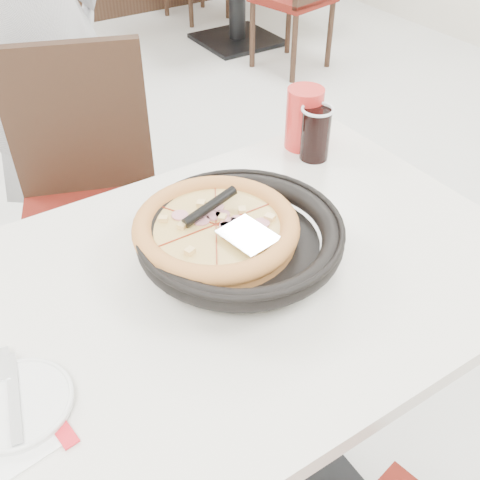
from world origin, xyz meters
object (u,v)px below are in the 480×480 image
main_table (232,388)px  pizza_pan (240,243)px  cola_glass (315,135)px  red_cup (304,118)px  diner_person (27,16)px  side_plate (18,404)px  pizza (216,233)px  chair_far (92,221)px

main_table → pizza_pan: pizza_pan is taller
cola_glass → main_table: bearing=-147.9°
red_cup → diner_person: 0.99m
side_plate → red_cup: red_cup is taller
side_plate → red_cup: 0.96m
pizza → diner_person: size_ratio=0.17×
side_plate → diner_person: (0.43, 1.30, 0.17)m
diner_person → red_cup: bearing=98.4°
main_table → pizza: size_ratio=3.77×
pizza_pan → side_plate: 0.49m
chair_far → red_cup: chair_far is taller
main_table → cola_glass: bearing=32.1°
pizza_pan → side_plate: size_ratio=1.89×
side_plate → diner_person: size_ratio=0.09×
pizza → red_cup: size_ratio=1.99×
side_plate → cola_glass: size_ratio=1.29×
chair_far → pizza: size_ratio=2.99×
pizza_pan → cola_glass: size_ratio=2.43×
chair_far → pizza_pan: (0.11, -0.65, 0.32)m
pizza_pan → cola_glass: 0.44m
main_table → diner_person: size_ratio=0.65×
chair_far → cola_glass: chair_far is taller
chair_far → cola_glass: bearing=159.6°
main_table → chair_far: chair_far is taller
pizza → chair_far: bearing=97.3°
chair_far → pizza: chair_far is taller
main_table → chair_far: size_ratio=1.26×
diner_person → pizza_pan: bearing=74.7°
pizza → side_plate: bearing=-162.1°
red_cup → side_plate: bearing=-154.8°
diner_person → chair_far: bearing=65.2°
main_table → side_plate: size_ratio=7.16×
diner_person → pizza: bearing=73.0°
pizza_pan → cola_glass: (0.37, 0.23, 0.02)m
cola_glass → pizza: bearing=-154.0°
main_table → red_cup: (0.43, 0.32, 0.45)m
pizza_pan → side_plate: bearing=-167.1°
pizza → red_cup: bearing=32.0°
pizza_pan → red_cup: bearing=37.5°
pizza → pizza_pan: bearing=-44.3°
cola_glass → red_cup: size_ratio=0.81×
chair_far → side_plate: size_ratio=5.67×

